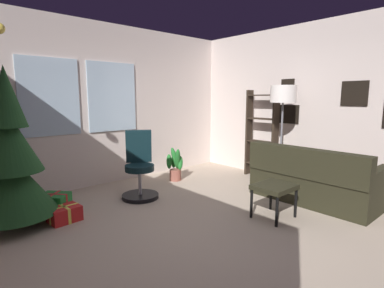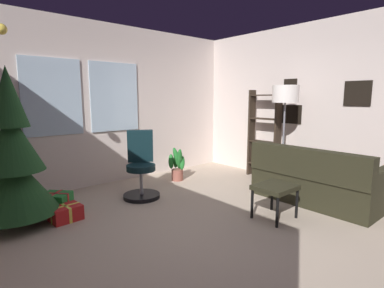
# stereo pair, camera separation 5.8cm
# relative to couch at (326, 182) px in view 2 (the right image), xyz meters

# --- Properties ---
(ground_plane) EXTENTS (5.25, 5.22, 0.10)m
(ground_plane) POSITION_rel_couch_xyz_m (-1.97, 0.43, -0.34)
(ground_plane) COLOR #B4A18D
(wall_back_with_windows) EXTENTS (5.25, 0.12, 2.80)m
(wall_back_with_windows) POSITION_rel_couch_xyz_m (-1.99, 3.09, 1.11)
(wall_back_with_windows) COLOR silver
(wall_back_with_windows) RESTS_ON ground_plane
(wall_right_with_frames) EXTENTS (0.12, 5.22, 2.80)m
(wall_right_with_frames) POSITION_rel_couch_xyz_m (0.70, 0.43, 1.11)
(wall_right_with_frames) COLOR silver
(wall_right_with_frames) RESTS_ON ground_plane
(couch) EXTENTS (1.50, 1.76, 0.84)m
(couch) POSITION_rel_couch_xyz_m (0.00, 0.00, 0.00)
(couch) COLOR black
(couch) RESTS_ON ground_plane
(footstool) EXTENTS (0.50, 0.43, 0.44)m
(footstool) POSITION_rel_couch_xyz_m (-1.12, 0.14, 0.08)
(footstool) COLOR black
(footstool) RESTS_ON ground_plane
(holiday_tree) EXTENTS (0.95, 0.95, 2.34)m
(holiday_tree) POSITION_rel_couch_xyz_m (-3.66, 2.03, 0.49)
(holiday_tree) COLOR #4C331E
(holiday_tree) RESTS_ON ground_plane
(gift_box_red) EXTENTS (0.38, 0.31, 0.20)m
(gift_box_red) POSITION_rel_couch_xyz_m (-3.18, 1.81, -0.20)
(gift_box_red) COLOR red
(gift_box_red) RESTS_ON ground_plane
(gift_box_green) EXTENTS (0.45, 0.46, 0.28)m
(gift_box_green) POSITION_rel_couch_xyz_m (-3.19, 2.14, -0.16)
(gift_box_green) COLOR #1E722D
(gift_box_green) RESTS_ON ground_plane
(gift_box_gold) EXTENTS (0.35, 0.36, 0.25)m
(gift_box_gold) POSITION_rel_couch_xyz_m (-3.31, 2.32, -0.17)
(gift_box_gold) COLOR gold
(gift_box_gold) RESTS_ON ground_plane
(office_chair) EXTENTS (0.58, 0.60, 1.04)m
(office_chair) POSITION_rel_couch_xyz_m (-1.97, 1.98, 0.11)
(office_chair) COLOR black
(office_chair) RESTS_ON ground_plane
(bookshelf) EXTENTS (0.18, 0.64, 1.68)m
(bookshelf) POSITION_rel_couch_xyz_m (0.44, 1.45, 0.46)
(bookshelf) COLOR #2F241A
(bookshelf) RESTS_ON ground_plane
(floor_lamp) EXTENTS (0.42, 0.42, 1.73)m
(floor_lamp) POSITION_rel_couch_xyz_m (0.07, 0.80, 1.21)
(floor_lamp) COLOR slate
(floor_lamp) RESTS_ON ground_plane
(potted_plant) EXTENTS (0.28, 0.40, 0.64)m
(potted_plant) POSITION_rel_couch_xyz_m (-0.95, 2.37, -0.02)
(potted_plant) COLOR #965344
(potted_plant) RESTS_ON ground_plane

